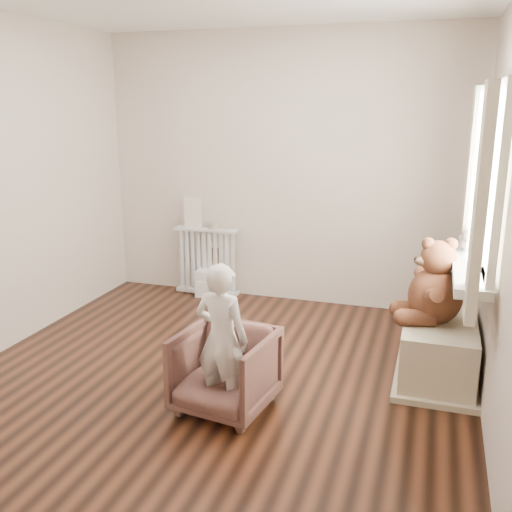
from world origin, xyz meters
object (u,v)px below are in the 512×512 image
(toy_vanity, at_px, (213,270))
(child, at_px, (222,339))
(teddy_bear, at_px, (436,290))
(radiator, at_px, (207,258))
(armchair, at_px, (225,371))
(plush_cat, at_px, (468,237))
(toy_bench, at_px, (438,350))

(toy_vanity, distance_m, child, 2.32)
(child, bearing_deg, teddy_bear, -136.40)
(radiator, bearing_deg, armchair, -64.70)
(toy_vanity, relative_size, plush_cat, 2.26)
(radiator, height_order, armchair, radiator)
(toy_vanity, bearing_deg, teddy_bear, -29.55)
(radiator, distance_m, child, 2.37)
(toy_vanity, distance_m, toy_bench, 2.50)
(armchair, bearing_deg, toy_vanity, 121.95)
(child, xyz_separation_m, teddy_bear, (1.25, 0.89, 0.16))
(child, bearing_deg, toy_vanity, -58.55)
(teddy_bear, bearing_deg, radiator, 137.54)
(armchair, bearing_deg, child, -81.89)
(child, distance_m, plush_cat, 1.92)
(plush_cat, bearing_deg, child, -137.11)
(plush_cat, bearing_deg, armchair, -138.33)
(child, bearing_deg, plush_cat, -132.91)
(toy_vanity, relative_size, teddy_bear, 0.85)
(radiator, height_order, teddy_bear, teddy_bear)
(armchair, height_order, toy_bench, armchair)
(armchair, distance_m, teddy_bear, 1.56)
(armchair, relative_size, plush_cat, 2.63)
(teddy_bear, relative_size, plush_cat, 2.66)
(toy_bench, relative_size, plush_cat, 4.19)
(radiator, height_order, toy_vanity, radiator)
(plush_cat, bearing_deg, radiator, 161.96)
(radiator, distance_m, armchair, 2.32)
(teddy_bear, distance_m, plush_cat, 0.47)
(child, height_order, teddy_bear, child)
(child, distance_m, teddy_bear, 1.54)
(radiator, relative_size, toy_bench, 0.75)
(armchair, xyz_separation_m, child, (0.00, -0.05, 0.24))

